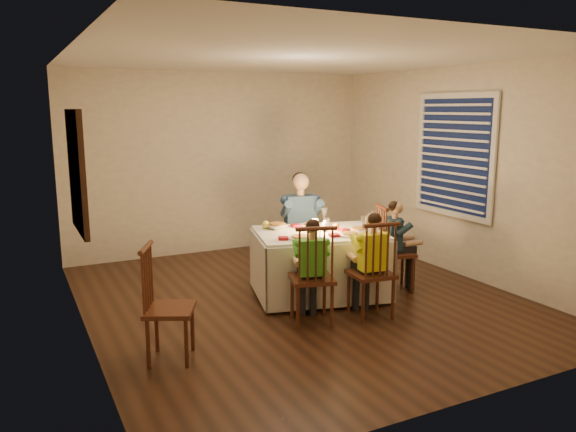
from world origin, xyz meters
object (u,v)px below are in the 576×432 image
adult (300,275)px  child_green (311,322)px  chair_adult (300,275)px  chair_near_right (370,316)px  chair_extra (172,359)px  child_yellow (370,316)px  chair_end (394,289)px  dining_table (319,250)px  chair_near_left (311,322)px  serving_bowl (277,227)px  child_teal (394,289)px

adult → child_green: (-0.64, -1.44, 0.00)m
chair_adult → chair_near_right: 1.57m
chair_extra → child_yellow: child_yellow is taller
chair_end → chair_extra: bearing=120.7°
chair_adult → child_yellow: 1.57m
dining_table → chair_extra: dining_table is taller
chair_near_left → chair_near_right: same height
chair_extra → chair_near_left: bearing=-56.4°
dining_table → chair_adult: size_ratio=1.61×
chair_extra → child_green: size_ratio=0.95×
dining_table → serving_bowl: size_ratio=7.11×
dining_table → child_yellow: 0.96m
child_yellow → chair_adult: bearing=-84.6°
chair_adult → chair_end: size_ratio=1.00×
chair_end → serving_bowl: size_ratio=4.41×
chair_near_left → child_green: size_ratio=0.96×
chair_near_left → chair_end: (1.35, 0.45, 0.00)m
chair_adult → chair_extra: 2.67m
dining_table → adult: size_ratio=1.24×
child_green → serving_bowl: 1.26m
adult → child_teal: size_ratio=1.25×
chair_end → child_yellow: 0.94m
chair_end → child_yellow: size_ratio=0.93×
dining_table → child_teal: 1.05m
chair_adult → chair_near_right: bearing=-78.1°
chair_near_left → serving_bowl: (0.11, 1.00, 0.76)m
chair_near_left → child_teal: 1.42m
child_green → child_teal: child_teal is taller
chair_near_right → chair_end: same height
chair_near_left → child_yellow: (0.61, -0.13, 0.00)m
chair_near_right → child_yellow: child_yellow is taller
chair_adult → chair_extra: chair_adult is taller
chair_adult → child_yellow: bearing=-78.1°
chair_adult → serving_bowl: bearing=-127.7°
chair_adult → chair_end: same height
child_yellow → serving_bowl: bearing=-59.5°
child_teal → serving_bowl: (-1.24, 0.55, 0.76)m
child_green → child_yellow: child_yellow is taller
dining_table → child_green: bearing=-111.2°
chair_end → serving_bowl: bearing=83.6°
child_yellow → chair_near_right: bearing=-0.0°
serving_bowl → chair_near_right: bearing=-66.0°
child_teal → serving_bowl: size_ratio=4.61×
child_teal → chair_near_left: bearing=126.0°
chair_adult → chair_near_left: 1.57m
chair_adult → child_green: (-0.64, -1.44, 0.00)m
chair_adult → chair_near_right: (-0.03, -1.57, 0.00)m
serving_bowl → child_yellow: bearing=-66.0°
child_yellow → dining_table: bearing=-73.2°
child_green → chair_adult: bearing=-97.1°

